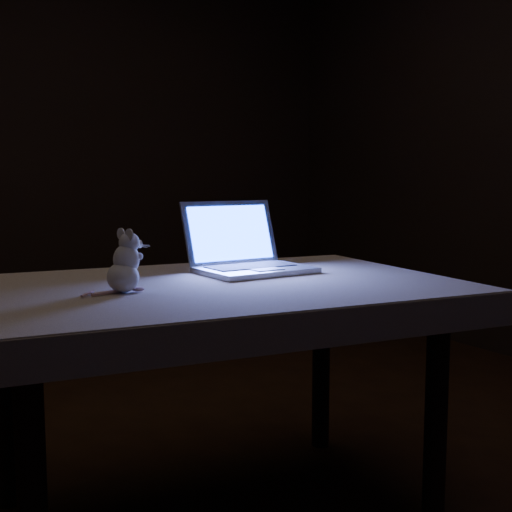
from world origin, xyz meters
TOP-DOWN VIEW (x-y plane):
  - floor at (0.00, 0.00)m, footprint 5.00×5.00m
  - back_wall at (0.00, 2.50)m, footprint 4.50×0.04m
  - table at (0.03, -0.18)m, footprint 1.35×0.95m
  - tablecloth at (-0.04, -0.16)m, footprint 1.51×1.15m
  - laptop at (0.24, -0.07)m, footprint 0.35×0.31m
  - plush_mouse at (-0.25, -0.20)m, footprint 0.14×0.14m

SIDE VIEW (x-z plane):
  - floor at x=0.00m, z-range 0.00..0.00m
  - table at x=0.03m, z-range 0.00..0.68m
  - tablecloth at x=-0.04m, z-range 0.60..0.69m
  - plush_mouse at x=-0.25m, z-range 0.69..0.86m
  - laptop at x=0.24m, z-range 0.69..0.92m
  - back_wall at x=0.00m, z-range 0.00..2.60m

